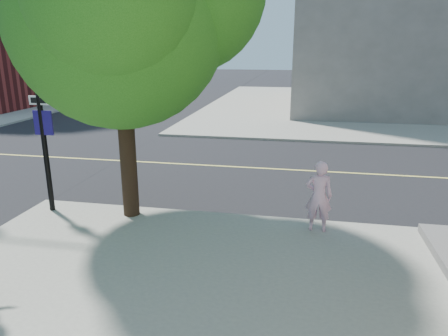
# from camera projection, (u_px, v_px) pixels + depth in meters

# --- Properties ---
(ground) EXTENTS (140.00, 140.00, 0.00)m
(ground) POSITION_uv_depth(u_px,v_px,m) (80.00, 206.00, 11.06)
(ground) COLOR black
(ground) RESTS_ON ground
(road_ew) EXTENTS (140.00, 9.00, 0.01)m
(road_ew) POSITION_uv_depth(u_px,v_px,m) (143.00, 162.00, 15.30)
(road_ew) COLOR black
(road_ew) RESTS_ON ground
(sidewalk_ne) EXTENTS (29.00, 25.00, 0.12)m
(sidewalk_ne) POSITION_uv_depth(u_px,v_px,m) (417.00, 107.00, 28.85)
(sidewalk_ne) COLOR gray
(sidewalk_ne) RESTS_ON ground
(man_on_phone) EXTENTS (0.59, 0.39, 1.62)m
(man_on_phone) POSITION_uv_depth(u_px,v_px,m) (319.00, 196.00, 9.13)
(man_on_phone) COLOR #ECB1CA
(man_on_phone) RESTS_ON sidewalk_se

